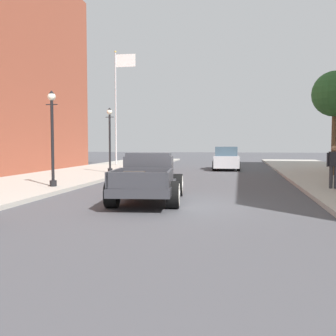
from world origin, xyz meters
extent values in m
plane|color=#47474C|center=(0.00, 0.00, 0.00)|extent=(140.00, 140.00, 0.00)
cube|color=#333338|center=(-0.85, 0.60, 0.54)|extent=(2.28, 5.06, 0.24)
cube|color=#333338|center=(-0.89, 0.95, 1.06)|extent=(1.67, 1.26, 0.80)
cube|color=#333338|center=(-0.88, 0.90, 1.52)|extent=(1.53, 1.08, 0.12)
cube|color=#3D4C5B|center=(-0.95, 1.52, 1.22)|extent=(1.32, 0.18, 0.44)
cube|color=#333338|center=(-1.03, 2.24, 0.92)|extent=(1.47, 1.63, 0.52)
cube|color=silver|center=(-1.11, 3.04, 0.90)|extent=(0.69, 0.17, 0.47)
cube|color=#333338|center=(-0.70, -0.79, 0.68)|extent=(1.91, 2.27, 0.04)
cube|color=#333338|center=(-1.50, -0.88, 0.90)|extent=(0.31, 2.10, 0.44)
cube|color=#333338|center=(0.11, -0.70, 0.90)|extent=(0.31, 2.10, 0.44)
cube|color=#333338|center=(-0.59, -1.79, 0.90)|extent=(1.62, 0.25, 0.44)
cube|color=#333338|center=(-0.81, 0.21, 0.90)|extent=(1.62, 0.25, 0.44)
cylinder|color=black|center=(-1.89, 1.84, 0.40)|extent=(0.44, 0.83, 0.80)
cylinder|color=silver|center=(-2.07, 1.82, 0.40)|extent=(0.08, 0.65, 0.66)
cylinder|color=silver|center=(-2.08, 1.82, 0.40)|extent=(0.05, 0.24, 0.24)
cylinder|color=black|center=(-0.10, 2.04, 0.40)|extent=(0.44, 0.83, 0.80)
cylinder|color=silver|center=(0.08, 2.06, 0.40)|extent=(0.08, 0.65, 0.66)
cylinder|color=silver|center=(0.09, 2.06, 0.40)|extent=(0.05, 0.24, 0.24)
cylinder|color=black|center=(-1.60, -0.84, 0.40)|extent=(0.44, 0.83, 0.80)
cylinder|color=silver|center=(-1.78, -0.86, 0.40)|extent=(0.08, 0.65, 0.66)
cylinder|color=silver|center=(-1.79, -0.86, 0.40)|extent=(0.05, 0.24, 0.24)
cylinder|color=black|center=(0.19, -0.64, 0.40)|extent=(0.44, 0.83, 0.80)
cylinder|color=silver|center=(0.37, -0.62, 0.40)|extent=(0.08, 0.65, 0.66)
cylinder|color=silver|center=(0.38, -0.62, 0.40)|extent=(0.05, 0.24, 0.24)
cube|color=#2D2D33|center=(-0.84, -1.16, 0.90)|extent=(0.64, 0.50, 0.40)
cube|color=#3D2D1E|center=(-0.84, -1.16, 0.90)|extent=(0.62, 0.12, 0.42)
cube|color=brown|center=(-0.51, -0.47, 0.84)|extent=(0.50, 0.41, 0.28)
cube|color=#B7B7BC|center=(1.13, 16.57, 0.61)|extent=(1.94, 4.38, 0.80)
cube|color=#384C5B|center=(1.14, 16.43, 1.33)|extent=(1.62, 2.08, 0.64)
cylinder|color=black|center=(0.24, 17.82, 0.33)|extent=(0.25, 0.67, 0.66)
cylinder|color=black|center=(1.89, 17.91, 0.33)|extent=(0.25, 0.67, 0.66)
cylinder|color=black|center=(0.37, 15.24, 0.33)|extent=(0.25, 0.67, 0.66)
cylinder|color=black|center=(2.02, 15.33, 0.33)|extent=(0.25, 0.67, 0.66)
cylinder|color=#333338|center=(5.56, 4.16, 0.58)|extent=(0.14, 0.14, 0.86)
cylinder|color=#333338|center=(5.74, 4.16, 0.58)|extent=(0.14, 0.14, 0.86)
cube|color=#232328|center=(5.65, 4.16, 1.29)|extent=(0.36, 0.22, 0.56)
cylinder|color=#232328|center=(5.43, 4.16, 1.26)|extent=(0.09, 0.09, 0.54)
sphere|color=#9E7051|center=(5.65, 4.16, 1.69)|extent=(0.22, 0.22, 0.22)
cylinder|color=black|center=(-5.34, 2.94, 0.27)|extent=(0.28, 0.28, 0.24)
cylinder|color=black|center=(-5.34, 2.94, 1.99)|extent=(0.12, 0.12, 3.20)
cylinder|color=black|center=(-5.34, 2.94, 3.44)|extent=(0.50, 0.04, 0.04)
sphere|color=silver|center=(-5.34, 2.94, 3.75)|extent=(0.32, 0.32, 0.32)
cone|color=black|center=(-5.34, 2.94, 3.93)|extent=(0.24, 0.24, 0.14)
cylinder|color=black|center=(-5.53, 10.68, 0.27)|extent=(0.28, 0.28, 0.24)
cylinder|color=black|center=(-5.53, 10.68, 1.99)|extent=(0.12, 0.12, 3.20)
cylinder|color=black|center=(-5.53, 10.68, 3.44)|extent=(0.50, 0.04, 0.04)
sphere|color=silver|center=(-5.53, 10.68, 3.75)|extent=(0.32, 0.32, 0.32)
cone|color=black|center=(-5.53, 10.68, 3.93)|extent=(0.24, 0.24, 0.14)
cylinder|color=#B2B2B7|center=(-7.82, 19.02, 4.65)|extent=(0.12, 0.12, 9.00)
sphere|color=gold|center=(-7.82, 19.02, 9.23)|extent=(0.16, 0.16, 0.16)
cube|color=silver|center=(-6.96, 19.02, 8.50)|extent=(1.60, 0.03, 1.00)
cylinder|color=brown|center=(7.15, 10.99, 1.90)|extent=(0.26, 0.26, 3.50)
sphere|color=#285628|center=(7.15, 10.99, 4.58)|extent=(2.47, 2.47, 2.47)
camera|label=1|loc=(2.08, -11.86, 1.89)|focal=42.18mm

